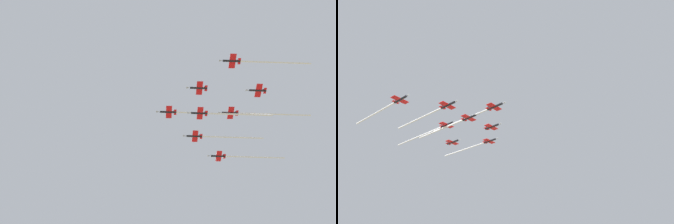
# 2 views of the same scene
# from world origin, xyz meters

# --- Properties ---
(jet_lead) EXTENTS (17.25, 57.86, 2.70)m
(jet_lead) POSITION_xyz_m (-4.47, 13.02, 193.10)
(jet_lead) COLOR black
(jet_port_inner) EXTENTS (9.79, 13.04, 2.70)m
(jet_port_inner) POSITION_xyz_m (13.34, 10.62, 193.02)
(jet_port_inner) COLOR black
(jet_starboard_inner) EXTENTS (15.85, 52.02, 2.70)m
(jet_starboard_inner) POSITION_xyz_m (-18.29, 32.09, 192.53)
(jet_starboard_inner) COLOR black
(jet_port_outer) EXTENTS (16.03, 52.75, 2.70)m
(jet_port_outer) POSITION_xyz_m (-0.41, 29.97, 192.77)
(jet_port_outer) COLOR black
(jet_starboard_outer) EXTENTS (16.06, 52.89, 2.70)m
(jet_starboard_outer) POSITION_xyz_m (38.13, 37.35, 194.24)
(jet_starboard_outer) COLOR black
(jet_center_rear) EXTENTS (15.96, 52.47, 2.70)m
(jet_center_rear) POSITION_xyz_m (-31.48, 53.83, 194.54)
(jet_center_rear) COLOR black
(jet_port_trail) EXTENTS (17.27, 57.96, 2.70)m
(jet_port_trail) POSITION_xyz_m (4.70, 51.32, 194.22)
(jet_port_trail) COLOR black
(jet_starboard_trail) EXTENTS (9.79, 13.04, 2.70)m
(jet_starboard_trail) POSITION_xyz_m (21.67, 45.40, 192.25)
(jet_starboard_trail) COLOR black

